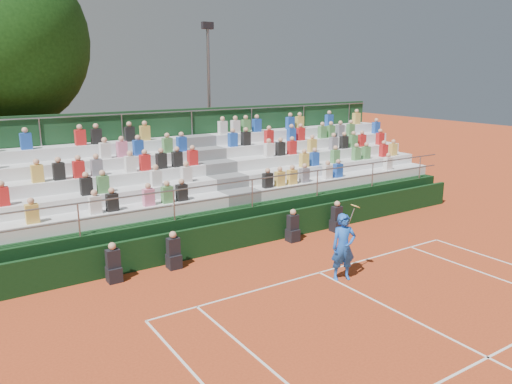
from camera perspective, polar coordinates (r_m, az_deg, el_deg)
ground at (r=15.35m, az=7.26°, el=-9.14°), size 90.00×90.00×0.00m
courtside_wall at (r=17.57m, az=0.54°, el=-4.32°), size 20.00×0.15×1.00m
line_officials at (r=16.62m, az=-1.96°, el=-5.47°), size 8.93×0.40×1.19m
grandstand at (r=20.08m, az=-4.58°, el=-0.34°), size 20.00×5.20×4.40m
tennis_player at (r=14.66m, az=9.97°, el=-6.20°), size 0.95×0.70×2.22m
floodlight_mast at (r=26.59m, az=-5.40°, el=11.27°), size 0.60×0.25×8.35m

